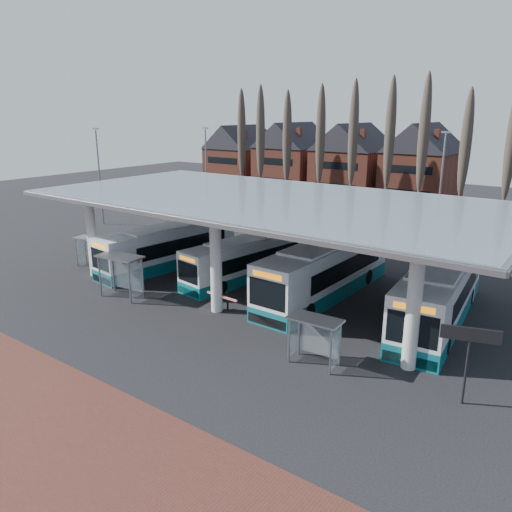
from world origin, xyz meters
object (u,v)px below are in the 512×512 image
Objects in this scene: bus_3 at (440,293)px; shelter_2 at (316,330)px; shelter_0 at (92,245)px; shelter_1 at (122,266)px; bus_1 at (248,259)px; bus_2 at (326,270)px; bus_0 at (170,247)px.

bus_3 reaches higher than shelter_2.
shelter_1 reaches higher than shelter_0.
bus_1 reaches higher than shelter_1.
shelter_2 is at bearing -30.48° from bus_1.
bus_3 is at bearing 1.76° from bus_2.
bus_3 reaches higher than bus_0.
bus_1 is at bearing 175.60° from bus_3.
bus_0 is at bearing -172.42° from bus_2.
bus_2 is 4.88× the size of shelter_0.
shelter_2 is at bearing -21.81° from shelter_0.
bus_1 reaches higher than shelter_0.
bus_2 reaches higher than bus_0.
bus_1 is 9.05m from shelter_1.
shelter_1 is at bearing -63.60° from bus_0.
bus_3 is at bearing 67.00° from shelter_2.
shelter_0 is at bearing -174.23° from bus_3.
bus_0 is 0.92× the size of bus_3.
shelter_0 is at bearing -163.53° from bus_2.
bus_0 is 6.84m from bus_1.
shelter_2 is (22.18, -3.61, 0.05)m from shelter_0.
bus_3 is 25.93m from shelter_0.
bus_3 is (13.68, 0.29, 0.27)m from bus_1.
bus_2 is (6.32, 0.19, 0.30)m from bus_1.
bus_1 is at bearing -177.37° from bus_2.
bus_3 is (20.38, 1.63, 0.13)m from bus_0.
bus_1 is 13.43m from shelter_2.
bus_1 is at bearing 17.98° from bus_0.
bus_2 is at bearing 30.53° from shelter_1.
bus_3 is (7.36, 0.11, -0.03)m from bus_2.
bus_0 is at bearing 22.24° from shelter_0.
shelter_1 is at bearing -110.37° from bus_1.
shelter_1 is (-18.03, -8.20, 0.36)m from bus_3.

